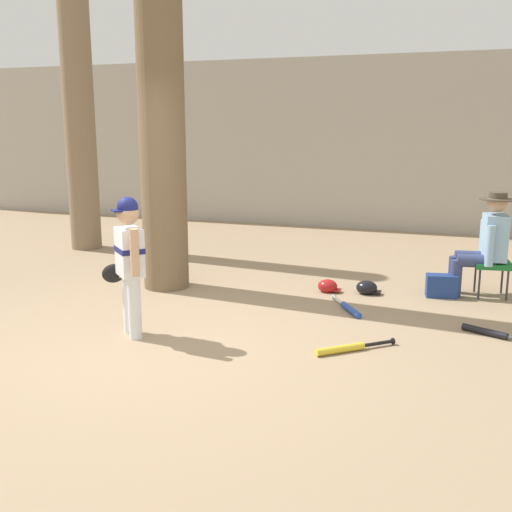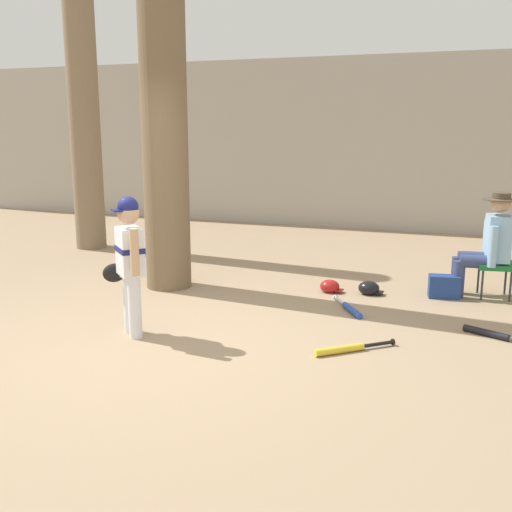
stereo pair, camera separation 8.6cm
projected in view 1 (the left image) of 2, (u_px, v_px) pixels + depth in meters
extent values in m
plane|color=#9E8466|center=(150.00, 349.00, 5.35)|extent=(60.00, 60.00, 0.00)
cube|color=#ADA89E|center=(331.00, 144.00, 11.60)|extent=(18.00, 0.36, 3.18)
cylinder|color=brown|center=(159.00, 37.00, 6.81)|extent=(0.54, 0.54, 5.80)
cone|color=brown|center=(167.00, 286.00, 7.42)|extent=(0.81, 0.81, 0.32)
cylinder|color=white|center=(135.00, 308.00, 5.55)|extent=(0.12, 0.12, 0.58)
cylinder|color=white|center=(129.00, 303.00, 5.70)|extent=(0.12, 0.12, 0.58)
cube|color=white|center=(130.00, 252.00, 5.52)|extent=(0.36, 0.35, 0.44)
cube|color=navy|center=(129.00, 250.00, 5.51)|extent=(0.37, 0.36, 0.05)
sphere|color=tan|center=(128.00, 214.00, 5.45)|extent=(0.20, 0.20, 0.20)
sphere|color=navy|center=(128.00, 207.00, 5.43)|extent=(0.19, 0.19, 0.19)
cube|color=navy|center=(118.00, 211.00, 5.40)|extent=(0.17, 0.17, 0.02)
cylinder|color=tan|center=(135.00, 253.00, 5.29)|extent=(0.11, 0.11, 0.42)
cylinder|color=tan|center=(120.00, 257.00, 5.70)|extent=(0.11, 0.11, 0.40)
ellipsoid|color=black|center=(114.00, 273.00, 5.73)|extent=(0.24, 0.24, 0.18)
cube|color=#196B2D|center=(492.00, 264.00, 6.92)|extent=(0.45, 0.45, 0.06)
cylinder|color=#333338|center=(479.00, 283.00, 6.84)|extent=(0.02, 0.02, 0.38)
cylinder|color=#333338|center=(475.00, 276.00, 7.13)|extent=(0.02, 0.02, 0.38)
cylinder|color=#333338|center=(507.00, 284.00, 6.78)|extent=(0.02, 0.02, 0.38)
cylinder|color=#333338|center=(502.00, 278.00, 7.07)|extent=(0.02, 0.02, 0.38)
cylinder|color=navy|center=(456.00, 279.00, 6.93)|extent=(0.13, 0.13, 0.43)
cylinder|color=navy|center=(454.00, 274.00, 7.12)|extent=(0.13, 0.13, 0.43)
cylinder|color=navy|center=(476.00, 261.00, 6.85)|extent=(0.42, 0.21, 0.15)
cylinder|color=navy|center=(473.00, 257.00, 7.04)|extent=(0.42, 0.21, 0.15)
cube|color=#8CB7D8|center=(495.00, 237.00, 6.85)|extent=(0.29, 0.39, 0.52)
cylinder|color=#8CB7D8|center=(490.00, 246.00, 6.67)|extent=(0.10, 0.10, 0.46)
cylinder|color=#8CB7D8|center=(483.00, 239.00, 7.09)|extent=(0.10, 0.10, 0.46)
sphere|color=tan|center=(497.00, 202.00, 6.77)|extent=(0.22, 0.22, 0.22)
cylinder|color=#4C4233|center=(498.00, 199.00, 6.76)|extent=(0.40, 0.40, 0.02)
cylinder|color=#4C4233|center=(498.00, 196.00, 6.75)|extent=(0.20, 0.20, 0.09)
cube|color=navy|center=(441.00, 286.00, 6.94)|extent=(0.37, 0.24, 0.26)
cylinder|color=#7F6B51|center=(77.00, 76.00, 9.22)|extent=(0.47, 0.47, 5.33)
cone|color=#7F6B51|center=(87.00, 248.00, 9.78)|extent=(0.77, 0.77, 0.28)
cylinder|color=yellow|center=(340.00, 349.00, 5.24)|extent=(0.39, 0.36, 0.07)
cylinder|color=black|center=(378.00, 343.00, 5.38)|extent=(0.25, 0.23, 0.03)
cylinder|color=black|center=(393.00, 341.00, 5.44)|extent=(0.05, 0.05, 0.06)
cylinder|color=black|center=(485.00, 331.00, 5.69)|extent=(0.42, 0.24, 0.07)
cylinder|color=#2347AD|center=(351.00, 310.00, 6.36)|extent=(0.29, 0.39, 0.07)
cylinder|color=silver|center=(339.00, 301.00, 6.70)|extent=(0.18, 0.26, 0.03)
cylinder|color=silver|center=(334.00, 297.00, 6.83)|extent=(0.06, 0.04, 0.06)
ellipsoid|color=black|center=(367.00, 288.00, 7.08)|extent=(0.25, 0.22, 0.17)
cube|color=black|center=(377.00, 292.00, 7.05)|extent=(0.10, 0.12, 0.02)
ellipsoid|color=#A81919|center=(328.00, 286.00, 7.17)|extent=(0.23, 0.21, 0.16)
cube|color=#A81919|center=(337.00, 290.00, 7.14)|extent=(0.10, 0.12, 0.02)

